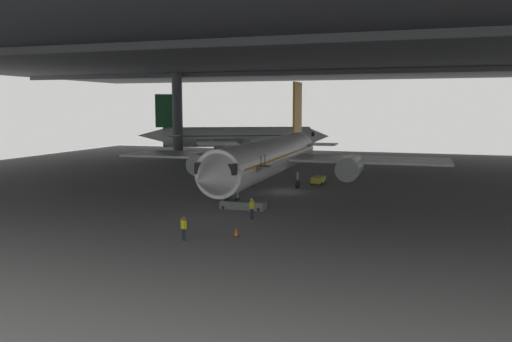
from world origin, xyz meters
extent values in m
plane|color=slate|center=(0.00, 0.00, 0.00)|extent=(110.00, 110.00, 0.00)
cylinder|color=#4C4F54|center=(-26.68, 29.68, 7.31)|extent=(1.75, 1.75, 14.62)
cube|color=#38383D|center=(0.00, 13.75, 15.22)|extent=(121.00, 99.00, 1.20)
cube|color=#4C4F54|center=(0.00, -11.00, 14.22)|extent=(115.50, 0.50, 0.70)
cube|color=#4C4F54|center=(0.00, 30.25, 14.22)|extent=(115.50, 0.50, 0.70)
cylinder|color=white|center=(-1.18, -0.19, 3.57)|extent=(4.64, 29.53, 3.95)
cone|color=white|center=(-0.80, -16.68, 3.57)|extent=(3.98, 4.83, 3.87)
cube|color=black|center=(-0.86, -14.19, 4.07)|extent=(3.42, 2.84, 0.87)
cone|color=white|center=(-1.57, 16.31, 3.97)|extent=(3.50, 6.40, 3.36)
cube|color=orange|center=(-1.51, 13.81, 8.78)|extent=(0.34, 4.31, 6.46)
cube|color=white|center=(1.28, 12.80, 4.17)|extent=(5.10, 3.35, 0.16)
cube|color=white|center=(-4.25, 12.67, 4.17)|extent=(5.10, 3.35, 0.16)
cube|color=white|center=(8.93, 4.82, 3.18)|extent=(16.68, 7.56, 0.24)
cylinder|color=#9EA3A8|center=(7.00, 2.63, 2.49)|extent=(2.57, 5.19, 2.45)
cube|color=white|center=(-11.52, 4.34, 3.18)|extent=(16.68, 7.56, 0.24)
cylinder|color=#9EA3A8|center=(-9.49, 2.24, 2.49)|extent=(2.57, 5.19, 2.45)
cube|color=orange|center=(-1.18, -0.19, 3.87)|extent=(4.66, 27.37, 0.16)
cylinder|color=#9EA3A8|center=(-0.95, -10.06, 1.25)|extent=(0.20, 0.20, 1.15)
cylinder|color=black|center=(-0.95, -10.06, 0.45)|extent=(0.32, 0.91, 0.90)
cylinder|color=#9EA3A8|center=(1.32, 2.74, 1.25)|extent=(0.20, 0.20, 1.15)
cylinder|color=black|center=(1.32, 2.74, 0.45)|extent=(0.32, 0.91, 0.90)
cylinder|color=#9EA3A8|center=(-3.82, 2.62, 1.25)|extent=(0.20, 0.20, 1.15)
cylinder|color=black|center=(-3.82, 2.62, 0.45)|extent=(0.32, 0.91, 0.90)
cube|color=slate|center=(-0.37, -10.22, 0.35)|extent=(3.98, 1.59, 0.70)
cube|color=slate|center=(-0.37, -10.22, 2.24)|extent=(3.69, 1.39, 3.16)
cube|color=slate|center=(1.42, -10.18, 3.77)|extent=(1.13, 1.33, 0.12)
cylinder|color=black|center=(1.41, -9.58, 4.27)|extent=(0.06, 0.06, 1.00)
cylinder|color=black|center=(1.44, -10.78, 4.27)|extent=(0.06, 0.06, 1.00)
cylinder|color=black|center=(1.23, -9.49, 0.15)|extent=(0.30, 0.13, 0.30)
cylinder|color=black|center=(1.26, -10.89, 0.15)|extent=(0.30, 0.13, 0.30)
cylinder|color=black|center=(-2.00, -9.56, 0.15)|extent=(0.30, 0.13, 0.30)
cylinder|color=black|center=(-1.96, -10.96, 0.15)|extent=(0.30, 0.13, 0.30)
cylinder|color=#232838|center=(-0.31, -21.97, 0.41)|extent=(0.14, 0.14, 0.81)
cylinder|color=#232838|center=(-0.47, -21.88, 0.41)|extent=(0.14, 0.14, 0.81)
cube|color=yellow|center=(-0.39, -21.92, 1.10)|extent=(0.42, 0.36, 0.58)
cylinder|color=yellow|center=(-0.18, -22.03, 1.13)|extent=(0.09, 0.09, 0.55)
cylinder|color=yellow|center=(-0.59, -21.82, 1.13)|extent=(0.09, 0.09, 0.55)
sphere|color=#8C6647|center=(-0.39, -21.92, 1.51)|extent=(0.22, 0.22, 0.22)
cylinder|color=#232838|center=(1.76, -13.98, 0.42)|extent=(0.14, 0.14, 0.85)
cylinder|color=#232838|center=(1.70, -14.15, 0.42)|extent=(0.14, 0.14, 0.85)
cube|color=yellow|center=(1.73, -14.07, 1.14)|extent=(0.33, 0.41, 0.60)
cylinder|color=yellow|center=(1.81, -13.85, 1.17)|extent=(0.09, 0.09, 0.57)
cylinder|color=yellow|center=(1.66, -14.28, 1.17)|extent=(0.09, 0.09, 0.57)
sphere|color=beige|center=(1.73, -14.07, 1.57)|extent=(0.23, 0.23, 0.23)
cylinder|color=white|center=(-18.65, 37.82, 3.40)|extent=(25.74, 14.93, 3.60)
cone|color=white|center=(-5.11, 44.37, 3.40)|extent=(5.43, 5.06, 3.53)
cube|color=black|center=(-7.16, 43.38, 3.85)|extent=(3.60, 3.85, 0.79)
cone|color=white|center=(-32.20, 31.27, 3.76)|extent=(6.52, 5.26, 3.06)
cube|color=#19592D|center=(-30.15, 32.26, 8.15)|extent=(3.64, 1.93, 5.89)
cube|color=white|center=(-30.36, 34.96, 3.94)|extent=(4.65, 5.41, 0.16)
cube|color=white|center=(-28.17, 30.42, 3.94)|extent=(4.65, 5.41, 0.16)
cube|color=white|center=(-26.63, 44.33, 3.04)|extent=(12.45, 16.41, 0.24)
cylinder|color=#9EA3A8|center=(-24.08, 43.55, 2.41)|extent=(5.19, 4.05, 2.23)
cube|color=white|center=(-18.51, 27.52, 3.04)|extent=(12.45, 16.41, 0.24)
cylinder|color=#9EA3A8|center=(-17.53, 30.00, 2.41)|extent=(5.19, 4.05, 2.23)
cube|color=#19592D|center=(-18.65, 37.82, 3.67)|extent=(24.00, 14.14, 0.16)
cylinder|color=#9EA3A8|center=(-10.55, 41.74, 1.25)|extent=(0.20, 0.20, 1.15)
cylinder|color=black|center=(-10.55, 41.74, 0.45)|extent=(0.94, 0.66, 0.90)
cylinder|color=#9EA3A8|center=(-22.06, 38.84, 1.25)|extent=(0.20, 0.20, 1.15)
cylinder|color=black|center=(-22.06, 38.84, 0.45)|extent=(0.94, 0.66, 0.90)
cylinder|color=#9EA3A8|center=(-19.97, 34.52, 1.25)|extent=(0.20, 0.20, 1.15)
cylinder|color=black|center=(-19.97, 34.52, 0.45)|extent=(0.94, 0.66, 0.90)
cube|color=black|center=(2.53, -19.75, 0.02)|extent=(0.36, 0.36, 0.04)
cone|color=orange|center=(2.53, -19.75, 0.32)|extent=(0.30, 0.30, 0.56)
cube|color=yellow|center=(2.89, 6.39, 0.55)|extent=(1.40, 2.30, 0.70)
cylinder|color=black|center=(3.37, 5.54, 0.22)|extent=(0.22, 0.46, 0.44)
cylinder|color=black|center=(2.27, 5.64, 0.22)|extent=(0.22, 0.46, 0.44)
cylinder|color=black|center=(3.52, 7.13, 0.22)|extent=(0.22, 0.46, 0.44)
cylinder|color=black|center=(2.42, 7.24, 0.22)|extent=(0.22, 0.46, 0.44)
camera|label=1|loc=(15.02, -53.15, 8.87)|focal=37.18mm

